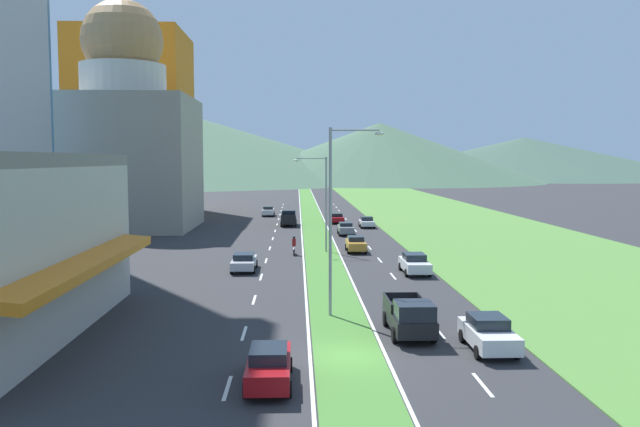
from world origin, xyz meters
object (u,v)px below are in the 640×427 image
at_px(car_6, 488,333).
at_px(motorcycle_rider, 294,247).
at_px(car_2, 269,365).
at_px(car_4, 268,211).
at_px(street_lamp_near, 336,210).
at_px(car_1, 244,262).
at_px(car_3, 356,244).
at_px(street_lamp_mid, 322,197).
at_px(car_8, 337,218).
at_px(pickup_truck_0, 289,218).
at_px(pickup_truck_1, 410,317).
at_px(car_7, 346,229).
at_px(car_9, 367,222).
at_px(car_0, 415,263).

height_order(car_6, motorcycle_rider, motorcycle_rider).
xyz_separation_m(car_2, car_4, (-3.45, 78.06, -0.01)).
distance_m(street_lamp_near, motorcycle_rider, 24.91).
height_order(car_1, car_6, car_6).
xyz_separation_m(car_2, car_3, (6.88, 37.22, -0.02)).
distance_m(street_lamp_near, car_4, 67.33).
bearing_deg(car_6, street_lamp_mid, -168.70).
distance_m(car_1, car_3, 14.41).
xyz_separation_m(car_8, pickup_truck_0, (-6.79, -3.15, 0.26)).
bearing_deg(motorcycle_rider, pickup_truck_1, -167.99).
relative_size(car_7, car_8, 0.94).
height_order(car_6, car_9, car_6).
xyz_separation_m(car_8, car_9, (3.60, -6.21, 0.01)).
distance_m(car_3, car_4, 42.12).
xyz_separation_m(car_6, car_9, (0.21, 55.56, -0.09)).
height_order(car_8, car_9, car_9).
height_order(car_1, car_9, car_9).
distance_m(street_lamp_mid, car_3, 5.62).
bearing_deg(motorcycle_rider, car_9, -21.32).
bearing_deg(pickup_truck_0, car_7, -148.58).
height_order(car_0, car_7, car_0).
xyz_separation_m(car_0, car_2, (-10.45, -25.11, 0.00)).
relative_size(street_lamp_mid, car_4, 2.10).
xyz_separation_m(car_3, car_8, (-0.08, 28.92, -0.06)).
height_order(car_2, car_6, car_6).
distance_m(car_6, car_7, 47.31).
bearing_deg(street_lamp_mid, car_7, 76.78).
relative_size(car_8, car_9, 1.16).
height_order(street_lamp_near, car_0, street_lamp_near).
distance_m(car_7, car_8, 14.56).
height_order(street_lamp_mid, car_8, street_lamp_mid).
distance_m(street_lamp_mid, car_4, 41.65).
bearing_deg(car_9, car_3, -8.80).
xyz_separation_m(car_1, car_8, (9.97, 39.24, -0.01)).
bearing_deg(pickup_truck_0, pickup_truck_1, -172.98).
bearing_deg(car_2, car_9, -9.84).
relative_size(car_4, car_6, 0.99).
height_order(car_3, car_7, car_3).
relative_size(car_2, car_8, 1.02).
height_order(pickup_truck_1, motorcycle_rider, pickup_truck_1).
bearing_deg(pickup_truck_1, car_9, 176.22).
bearing_deg(car_6, car_4, -169.51).
bearing_deg(car_9, car_2, -9.84).
bearing_deg(car_0, car_1, -97.53).
xyz_separation_m(car_3, car_6, (3.31, -32.85, 0.03)).
xyz_separation_m(car_0, car_1, (-13.62, 1.80, -0.06)).
height_order(car_1, pickup_truck_1, pickup_truck_1).
relative_size(street_lamp_mid, car_0, 1.93).
relative_size(car_7, motorcycle_rider, 2.17).
relative_size(car_1, car_4, 1.08).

